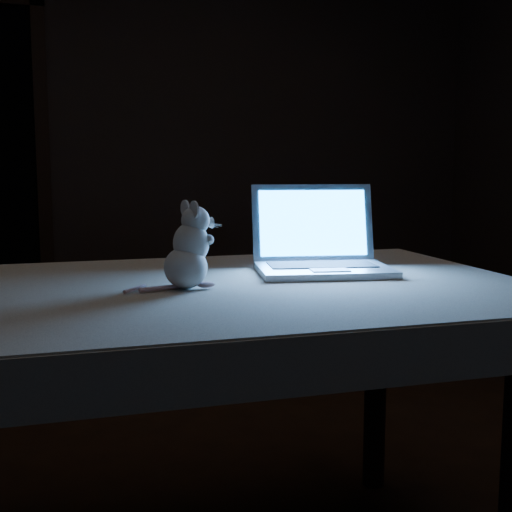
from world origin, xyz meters
name	(u,v)px	position (x,y,z in m)	size (l,w,h in m)	color
back_wall	(145,139)	(0.00, 2.50, 1.30)	(4.50, 0.04, 2.60)	black
table	(221,437)	(-0.22, -0.10, 0.41)	(1.53, 0.99, 0.82)	black
tablecloth	(206,303)	(-0.25, -0.05, 0.77)	(1.66, 1.11, 0.12)	beige
laptop	(325,229)	(0.12, -0.01, 0.96)	(0.38, 0.33, 0.26)	#AFAFB4
plush_mouse	(185,245)	(-0.32, -0.13, 0.94)	(0.16, 0.16, 0.22)	silver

